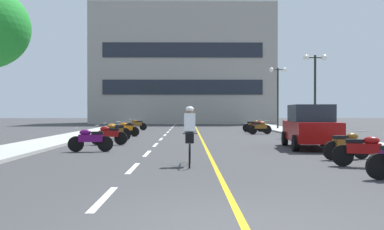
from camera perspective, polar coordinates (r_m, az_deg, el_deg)
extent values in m
plane|color=#38383A|center=(26.55, 0.54, -2.84)|extent=(140.00, 140.00, 0.00)
cube|color=#A8A8A3|center=(30.29, -13.33, -2.32)|extent=(2.40, 72.00, 0.12)
cube|color=#A8A8A3|center=(30.53, 14.08, -2.30)|extent=(2.40, 72.00, 0.12)
cube|color=silver|center=(7.81, -11.79, -10.92)|extent=(0.14, 2.20, 0.01)
cube|color=silver|center=(11.70, -7.94, -7.08)|extent=(0.14, 2.20, 0.01)
cube|color=silver|center=(15.65, -6.05, -5.16)|extent=(0.14, 2.20, 0.01)
cube|color=silver|center=(19.62, -4.93, -4.01)|extent=(0.14, 2.20, 0.01)
cube|color=silver|center=(23.60, -4.19, -3.25)|extent=(0.14, 2.20, 0.01)
cube|color=silver|center=(27.59, -3.66, -2.70)|extent=(0.14, 2.20, 0.01)
cube|color=silver|center=(31.58, -3.27, -2.30)|extent=(0.14, 2.20, 0.01)
cube|color=silver|center=(35.57, -2.96, -1.98)|extent=(0.14, 2.20, 0.01)
cube|color=silver|center=(39.56, -2.72, -1.73)|extent=(0.14, 2.20, 0.01)
cube|color=silver|center=(43.56, -2.52, -1.53)|extent=(0.14, 2.20, 0.01)
cube|color=silver|center=(47.55, -2.35, -1.36)|extent=(0.14, 2.20, 0.01)
cube|color=silver|center=(51.55, -2.21, -1.21)|extent=(0.14, 2.20, 0.01)
cube|color=gold|center=(29.55, 0.91, -2.49)|extent=(0.12, 66.00, 0.01)
cube|color=#9E998E|center=(55.50, -1.20, 6.54)|extent=(22.71, 9.38, 14.76)
cube|color=#1E232D|center=(50.54, -1.26, 3.77)|extent=(19.07, 0.10, 1.77)
cube|color=#1E232D|center=(50.98, -1.26, 8.74)|extent=(19.07, 0.10, 1.77)
cylinder|color=black|center=(27.12, 16.22, 2.63)|extent=(0.14, 0.14, 4.88)
cylinder|color=black|center=(27.30, 16.23, 7.43)|extent=(1.10, 0.08, 0.08)
sphere|color=white|center=(27.15, 15.11, 7.47)|extent=(0.36, 0.36, 0.36)
sphere|color=white|center=(27.46, 17.34, 7.39)|extent=(0.36, 0.36, 0.36)
cylinder|color=black|center=(36.49, 11.47, 2.25)|extent=(0.14, 0.14, 5.09)
cylinder|color=black|center=(36.64, 11.47, 6.00)|extent=(1.10, 0.08, 0.08)
sphere|color=white|center=(36.53, 10.63, 6.02)|extent=(0.36, 0.36, 0.36)
sphere|color=white|center=(36.76, 12.32, 5.98)|extent=(0.36, 0.36, 0.36)
cylinder|color=black|center=(19.59, 12.37, -3.10)|extent=(0.27, 0.66, 0.64)
cylinder|color=black|center=(19.91, 17.22, -3.05)|extent=(0.27, 0.66, 0.64)
cylinder|color=black|center=(16.83, 13.76, -3.69)|extent=(0.27, 0.66, 0.64)
cylinder|color=black|center=(17.20, 19.36, -3.62)|extent=(0.27, 0.66, 0.64)
cube|color=maroon|center=(18.34, 15.64, -2.10)|extent=(2.03, 4.32, 0.80)
cube|color=#1E2833|center=(18.32, 15.65, 0.24)|extent=(1.73, 2.32, 0.70)
cylinder|color=black|center=(10.49, 23.85, -6.37)|extent=(0.61, 0.14, 0.60)
cylinder|color=black|center=(12.68, 19.59, -5.17)|extent=(0.60, 0.27, 0.60)
cube|color=maroon|center=(12.70, 22.08, -4.17)|extent=(0.94, 0.53, 0.28)
ellipsoid|color=maroon|center=(12.70, 22.98, -3.18)|extent=(0.49, 0.36, 0.22)
cube|color=black|center=(12.66, 20.96, -3.28)|extent=(0.49, 0.36, 0.10)
cylinder|color=black|center=(14.83, 21.84, -4.36)|extent=(0.61, 0.25, 0.60)
cylinder|color=black|center=(14.19, 18.29, -4.56)|extent=(0.61, 0.25, 0.60)
cube|color=brown|center=(14.48, 20.11, -3.59)|extent=(0.94, 0.50, 0.28)
ellipsoid|color=brown|center=(14.59, 20.75, -2.70)|extent=(0.49, 0.35, 0.22)
cube|color=black|center=(14.33, 19.29, -2.83)|extent=(0.49, 0.35, 0.10)
cylinder|color=silver|center=(14.79, 21.84, -2.04)|extent=(0.18, 0.59, 0.03)
cylinder|color=black|center=(16.72, -15.35, -3.79)|extent=(0.61, 0.17, 0.60)
cylinder|color=black|center=(16.60, -11.59, -3.82)|extent=(0.61, 0.17, 0.60)
cube|color=#590C59|center=(16.63, -13.48, -3.05)|extent=(0.93, 0.38, 0.28)
ellipsoid|color=#590C59|center=(16.65, -14.16, -2.29)|extent=(0.46, 0.29, 0.22)
cube|color=black|center=(16.60, -12.62, -2.37)|extent=(0.46, 0.29, 0.10)
cylinder|color=silver|center=(16.69, -15.36, -1.74)|extent=(0.10, 0.60, 0.03)
cylinder|color=black|center=(19.98, -12.64, -3.09)|extent=(0.60, 0.13, 0.60)
cylinder|color=black|center=(19.73, -9.54, -3.13)|extent=(0.60, 0.13, 0.60)
cube|color=maroon|center=(19.83, -11.10, -2.47)|extent=(0.91, 0.32, 0.28)
ellipsoid|color=maroon|center=(19.87, -11.67, -1.83)|extent=(0.45, 0.26, 0.22)
cube|color=black|center=(19.77, -10.40, -1.90)|extent=(0.45, 0.26, 0.10)
cylinder|color=silver|center=(19.95, -12.64, -1.37)|extent=(0.06, 0.60, 0.03)
cylinder|color=black|center=(22.44, -11.78, -2.69)|extent=(0.60, 0.26, 0.60)
cylinder|color=black|center=(22.56, -9.00, -2.67)|extent=(0.60, 0.26, 0.60)
cube|color=brown|center=(22.49, -10.39, -2.12)|extent=(0.94, 0.52, 0.28)
ellipsoid|color=brown|center=(22.46, -10.89, -1.56)|extent=(0.49, 0.35, 0.22)
cube|color=black|center=(22.51, -9.75, -1.61)|extent=(0.49, 0.35, 0.10)
cylinder|color=silver|center=(22.42, -11.79, -1.16)|extent=(0.20, 0.58, 0.03)
cylinder|color=black|center=(24.46, -11.55, -2.43)|extent=(0.61, 0.14, 0.60)
cylinder|color=black|center=(24.35, -8.98, -2.44)|extent=(0.61, 0.14, 0.60)
cube|color=orange|center=(24.39, -10.27, -1.92)|extent=(0.92, 0.35, 0.28)
ellipsoid|color=orange|center=(24.40, -10.74, -1.40)|extent=(0.46, 0.27, 0.22)
cube|color=black|center=(24.36, -9.69, -1.45)|extent=(0.46, 0.27, 0.10)
cylinder|color=silver|center=(24.43, -11.56, -1.02)|extent=(0.07, 0.60, 0.03)
cylinder|color=black|center=(26.67, -9.89, -2.18)|extent=(0.60, 0.27, 0.60)
cylinder|color=black|center=(26.20, -7.72, -2.23)|extent=(0.60, 0.27, 0.60)
cube|color=orange|center=(26.42, -8.81, -1.73)|extent=(0.94, 0.53, 0.28)
ellipsoid|color=orange|center=(26.50, -9.21, -1.25)|extent=(0.49, 0.36, 0.22)
cube|color=black|center=(26.31, -8.32, -1.30)|extent=(0.49, 0.36, 0.10)
cylinder|color=silver|center=(26.64, -9.89, -0.89)|extent=(0.20, 0.58, 0.03)
cylinder|color=black|center=(29.10, 10.09, -1.96)|extent=(0.60, 0.29, 0.60)
cylinder|color=black|center=(28.57, 8.18, -2.00)|extent=(0.60, 0.29, 0.60)
cube|color=brown|center=(28.82, 9.14, -1.54)|extent=(0.94, 0.56, 0.28)
ellipsoid|color=brown|center=(28.91, 9.49, -1.10)|extent=(0.49, 0.37, 0.22)
cube|color=black|center=(28.70, 8.71, -1.15)|extent=(0.49, 0.37, 0.10)
cylinder|color=silver|center=(29.08, 10.09, -0.78)|extent=(0.23, 0.58, 0.03)
cylinder|color=black|center=(30.68, 9.85, -1.83)|extent=(0.61, 0.17, 0.60)
cylinder|color=black|center=(30.36, 7.87, -1.85)|extent=(0.61, 0.17, 0.60)
cube|color=maroon|center=(30.51, 8.87, -1.43)|extent=(0.93, 0.39, 0.28)
ellipsoid|color=maroon|center=(30.56, 9.23, -1.01)|extent=(0.47, 0.29, 0.22)
cube|color=black|center=(30.43, 8.42, -1.06)|extent=(0.47, 0.29, 0.10)
cylinder|color=silver|center=(30.66, 9.85, -0.71)|extent=(0.11, 0.60, 0.03)
cylinder|color=black|center=(32.42, 9.19, -1.71)|extent=(0.61, 0.22, 0.60)
cylinder|color=black|center=(32.04, 7.35, -1.73)|extent=(0.61, 0.22, 0.60)
cube|color=brown|center=(32.22, 8.27, -1.33)|extent=(0.94, 0.45, 0.28)
ellipsoid|color=brown|center=(32.28, 8.61, -0.93)|extent=(0.48, 0.32, 0.22)
cube|color=black|center=(32.13, 7.86, -0.97)|extent=(0.48, 0.32, 0.10)
cylinder|color=silver|center=(32.40, 9.19, -0.65)|extent=(0.15, 0.59, 0.03)
cylinder|color=black|center=(35.00, -8.31, -1.54)|extent=(0.61, 0.19, 0.60)
cylinder|color=black|center=(34.70, -6.57, -1.56)|extent=(0.61, 0.19, 0.60)
cube|color=brown|center=(34.84, -7.45, -1.19)|extent=(0.93, 0.42, 0.28)
ellipsoid|color=brown|center=(34.89, -7.76, -0.82)|extent=(0.47, 0.31, 0.22)
cube|color=black|center=(34.76, -7.05, -0.86)|extent=(0.47, 0.31, 0.10)
cylinder|color=silver|center=(34.98, -8.31, -0.56)|extent=(0.12, 0.60, 0.03)
torus|color=black|center=(12.68, -0.28, -4.96)|extent=(0.05, 0.72, 0.72)
torus|color=black|center=(11.63, -0.34, -5.45)|extent=(0.05, 0.72, 0.72)
cylinder|color=black|center=(12.10, -0.31, -3.80)|extent=(0.06, 0.95, 0.04)
cube|color=black|center=(11.94, -0.32, -2.80)|extent=(0.10, 0.20, 0.06)
cylinder|color=black|center=(12.54, -0.28, -2.50)|extent=(0.42, 0.04, 0.03)
cube|color=black|center=(11.99, -0.31, -3.12)|extent=(0.25, 0.36, 0.28)
cube|color=white|center=(12.12, -0.31, -1.19)|extent=(0.33, 0.46, 0.61)
sphere|color=#8C6647|center=(12.25, -0.30, 0.47)|extent=(0.20, 0.20, 0.20)
ellipsoid|color=white|center=(12.25, -0.30, 0.80)|extent=(0.24, 0.26, 0.16)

